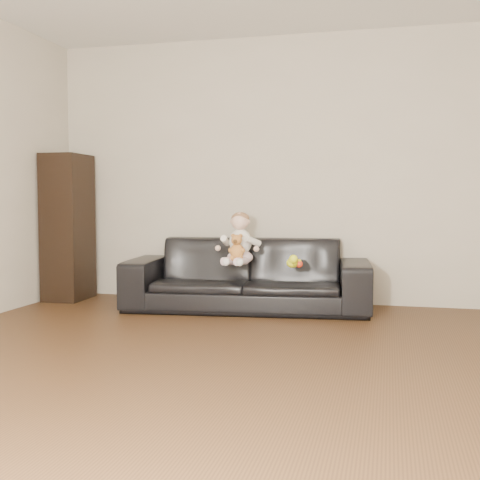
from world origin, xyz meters
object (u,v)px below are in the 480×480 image
(cabinet, at_px, (68,227))
(toy_rattle, at_px, (299,264))
(toy_green, at_px, (292,263))
(sofa, at_px, (247,274))
(baby, at_px, (240,241))
(teddy_bear, at_px, (237,247))
(toy_blue_disc, at_px, (295,266))

(cabinet, xyz_separation_m, toy_rattle, (2.40, -0.36, -0.27))
(toy_green, relative_size, toy_rattle, 1.88)
(sofa, xyz_separation_m, baby, (-0.04, -0.12, 0.31))
(teddy_bear, height_order, toy_rattle, teddy_bear)
(teddy_bear, xyz_separation_m, toy_rattle, (0.55, 0.00, -0.13))
(toy_blue_disc, bearing_deg, toy_green, -90.98)
(baby, height_order, teddy_bear, baby)
(baby, bearing_deg, toy_rattle, 3.04)
(cabinet, bearing_deg, sofa, -5.51)
(toy_rattle, relative_size, toy_blue_disc, 0.65)
(sofa, relative_size, toy_blue_disc, 21.96)
(teddy_bear, height_order, toy_green, teddy_bear)
(baby, bearing_deg, sofa, 87.10)
(sofa, relative_size, toy_rattle, 33.86)
(cabinet, relative_size, toy_rattle, 22.37)
(sofa, height_order, toy_green, sofa)
(toy_blue_disc, bearing_deg, cabinet, 173.64)
(toy_blue_disc, bearing_deg, baby, 175.25)
(toy_green, distance_m, toy_blue_disc, 0.12)
(baby, relative_size, toy_rattle, 7.22)
(baby, relative_size, toy_green, 3.84)
(toy_blue_disc, bearing_deg, sofa, 160.77)
(cabinet, height_order, teddy_bear, cabinet)
(cabinet, distance_m, teddy_bear, 1.89)
(teddy_bear, bearing_deg, sofa, 103.58)
(sofa, distance_m, baby, 0.34)
(teddy_bear, relative_size, toy_blue_disc, 2.26)
(toy_green, height_order, toy_blue_disc, toy_green)
(sofa, bearing_deg, toy_blue_disc, -24.95)
(teddy_bear, distance_m, toy_rattle, 0.57)
(baby, distance_m, toy_green, 0.55)
(cabinet, height_order, toy_green, cabinet)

